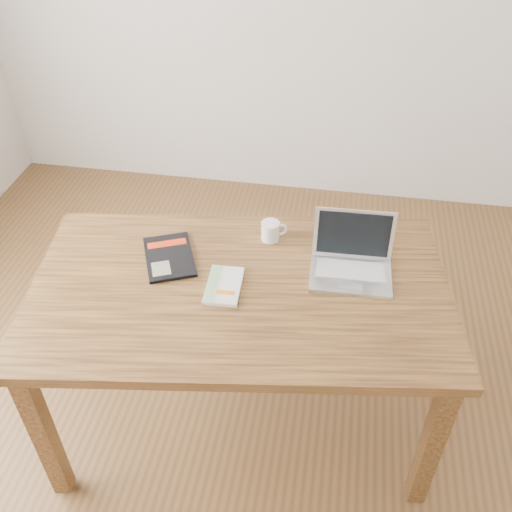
% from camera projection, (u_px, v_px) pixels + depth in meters
% --- Properties ---
extents(room, '(4.04, 4.04, 2.70)m').
position_uv_depth(room, '(231.00, 163.00, 1.51)').
color(room, brown).
rests_on(room, ground).
extents(desk, '(1.60, 1.06, 0.75)m').
position_uv_depth(desk, '(240.00, 305.00, 2.09)').
color(desk, '#533519').
rests_on(desk, ground).
extents(white_guidebook, '(0.13, 0.20, 0.02)m').
position_uv_depth(white_guidebook, '(224.00, 286.00, 2.02)').
color(white_guidebook, beige).
rests_on(white_guidebook, desk).
extents(black_guidebook, '(0.26, 0.31, 0.01)m').
position_uv_depth(black_guidebook, '(169.00, 257.00, 2.15)').
color(black_guidebook, black).
rests_on(black_guidebook, desk).
extents(laptop, '(0.30, 0.25, 0.21)m').
position_uv_depth(laptop, '(352.00, 260.00, 2.07)').
color(laptop, silver).
rests_on(laptop, desk).
extents(coffee_mug, '(0.10, 0.07, 0.08)m').
position_uv_depth(coffee_mug, '(271.00, 231.00, 2.22)').
color(coffee_mug, white).
rests_on(coffee_mug, desk).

